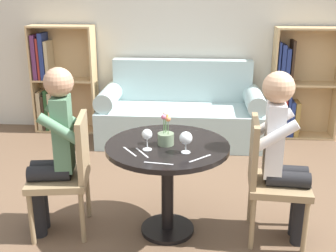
{
  "coord_description": "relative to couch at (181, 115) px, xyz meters",
  "views": [
    {
      "loc": [
        0.22,
        -2.77,
        1.78
      ],
      "look_at": [
        0.0,
        0.05,
        0.82
      ],
      "focal_mm": 45.0,
      "sensor_mm": 36.0,
      "label": 1
    }
  ],
  "objects": [
    {
      "name": "ground_plane",
      "position": [
        0.0,
        -1.98,
        -0.31
      ],
      "size": [
        16.0,
        16.0,
        0.0
      ],
      "primitive_type": "plane",
      "color": "brown"
    },
    {
      "name": "back_wall",
      "position": [
        0.0,
        0.42,
        1.04
      ],
      "size": [
        5.2,
        0.05,
        2.7
      ],
      "color": "beige",
      "rests_on": "ground_plane"
    },
    {
      "name": "round_table",
      "position": [
        0.0,
        -1.98,
        0.24
      ],
      "size": [
        0.88,
        0.88,
        0.7
      ],
      "color": "black",
      "rests_on": "ground_plane"
    },
    {
      "name": "couch",
      "position": [
        0.0,
        0.0,
        0.0
      ],
      "size": [
        1.9,
        0.8,
        0.92
      ],
      "color": "#A8C1C1",
      "rests_on": "ground_plane"
    },
    {
      "name": "bookshelf_left",
      "position": [
        -1.56,
        0.27,
        0.31
      ],
      "size": [
        0.77,
        0.28,
        1.31
      ],
      "color": "tan",
      "rests_on": "ground_plane"
    },
    {
      "name": "bookshelf_right",
      "position": [
        1.35,
        0.27,
        0.27
      ],
      "size": [
        0.77,
        0.28,
        1.31
      ],
      "color": "tan",
      "rests_on": "ground_plane"
    },
    {
      "name": "chair_left",
      "position": [
        -0.72,
        -2.01,
        0.18
      ],
      "size": [
        0.48,
        0.48,
        0.9
      ],
      "rotation": [
        0.0,
        0.0,
        -1.42
      ],
      "color": "#937A56",
      "rests_on": "ground_plane"
    },
    {
      "name": "chair_right",
      "position": [
        0.72,
        -1.99,
        0.18
      ],
      "size": [
        0.45,
        0.45,
        0.9
      ],
      "rotation": [
        0.0,
        0.0,
        1.5
      ],
      "color": "#937A56",
      "rests_on": "ground_plane"
    },
    {
      "name": "person_left",
      "position": [
        -0.81,
        -2.04,
        0.36
      ],
      "size": [
        0.45,
        0.38,
        1.25
      ],
      "rotation": [
        0.0,
        0.0,
        -1.42
      ],
      "color": "black",
      "rests_on": "ground_plane"
    },
    {
      "name": "person_right",
      "position": [
        0.81,
        -2.0,
        0.37
      ],
      "size": [
        0.43,
        0.36,
        1.24
      ],
      "rotation": [
        0.0,
        0.0,
        1.5
      ],
      "color": "black",
      "rests_on": "ground_plane"
    },
    {
      "name": "wine_glass_left",
      "position": [
        -0.13,
        -2.09,
        0.5
      ],
      "size": [
        0.07,
        0.07,
        0.15
      ],
      "color": "white",
      "rests_on": "round_table"
    },
    {
      "name": "wine_glass_right",
      "position": [
        0.13,
        -2.12,
        0.49
      ],
      "size": [
        0.09,
        0.09,
        0.15
      ],
      "color": "white",
      "rests_on": "round_table"
    },
    {
      "name": "flower_vase",
      "position": [
        -0.01,
        -1.98,
        0.46
      ],
      "size": [
        0.12,
        0.12,
        0.24
      ],
      "color": "gray",
      "rests_on": "round_table"
    },
    {
      "name": "knife_left_setting",
      "position": [
        -0.24,
        -2.14,
        0.39
      ],
      "size": [
        0.12,
        0.16,
        0.0
      ],
      "color": "silver",
      "rests_on": "round_table"
    },
    {
      "name": "fork_left_setting",
      "position": [
        0.23,
        -2.22,
        0.39
      ],
      "size": [
        0.14,
        0.14,
        0.0
      ],
      "color": "silver",
      "rests_on": "round_table"
    },
    {
      "name": "knife_right_setting",
      "position": [
        -0.03,
        -2.32,
        0.39
      ],
      "size": [
        0.19,
        0.04,
        0.0
      ],
      "color": "silver",
      "rests_on": "round_table"
    },
    {
      "name": "fork_right_setting",
      "position": [
        -0.16,
        -2.15,
        0.39
      ],
      "size": [
        0.11,
        0.17,
        0.0
      ],
      "color": "silver",
      "rests_on": "round_table"
    }
  ]
}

